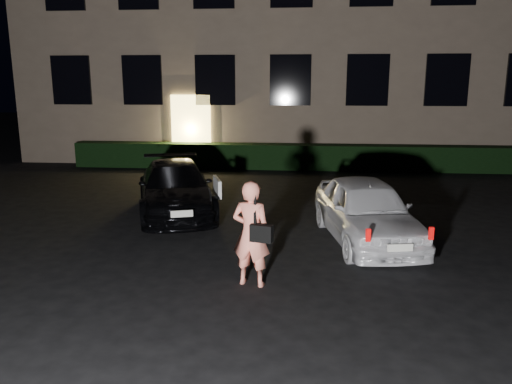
# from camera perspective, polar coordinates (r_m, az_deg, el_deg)

# --- Properties ---
(ground) EXTENTS (80.00, 80.00, 0.00)m
(ground) POSITION_cam_1_polar(r_m,az_deg,el_deg) (7.22, 1.07, -11.69)
(ground) COLOR black
(ground) RESTS_ON ground
(building) EXTENTS (20.00, 8.11, 12.00)m
(building) POSITION_cam_1_polar(r_m,az_deg,el_deg) (21.77, 4.38, 20.52)
(building) COLOR #766354
(building) RESTS_ON ground
(hedge) EXTENTS (15.00, 0.70, 0.85)m
(hedge) POSITION_cam_1_polar(r_m,az_deg,el_deg) (17.26, 3.77, 4.05)
(hedge) COLOR black
(hedge) RESTS_ON ground
(sedan) EXTENTS (2.76, 4.27, 1.15)m
(sedan) POSITION_cam_1_polar(r_m,az_deg,el_deg) (11.56, -9.21, 0.47)
(sedan) COLOR black
(sedan) RESTS_ON ground
(hatch) EXTENTS (2.06, 3.74, 1.20)m
(hatch) POSITION_cam_1_polar(r_m,az_deg,el_deg) (9.56, 12.47, -2.05)
(hatch) COLOR white
(hatch) RESTS_ON ground
(man) EXTENTS (0.66, 0.51, 1.58)m
(man) POSITION_cam_1_polar(r_m,az_deg,el_deg) (7.29, -0.52, -4.76)
(man) COLOR #FF8870
(man) RESTS_ON ground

